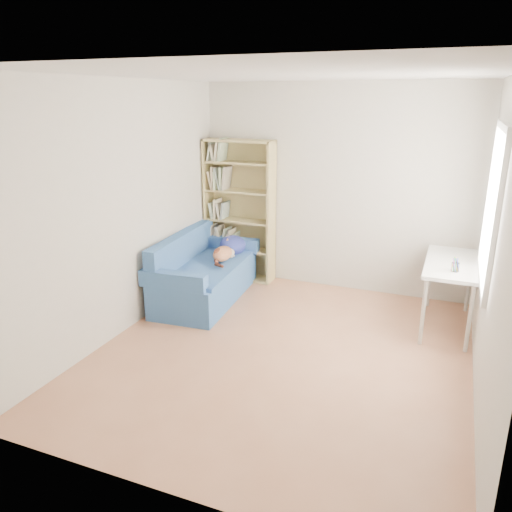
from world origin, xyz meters
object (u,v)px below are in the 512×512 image
(sofa, at_px, (205,274))
(pen_cup, at_px, (455,266))
(bookshelf, at_px, (240,217))
(desk, at_px, (451,269))

(sofa, bearing_deg, pen_cup, -5.57)
(bookshelf, height_order, pen_cup, bookshelf)
(bookshelf, xyz_separation_m, pen_cup, (2.75, -0.91, -0.07))
(sofa, height_order, desk, sofa)
(bookshelf, height_order, desk, bookshelf)
(desk, xyz_separation_m, pen_cup, (0.03, -0.31, 0.13))
(sofa, relative_size, pen_cup, 11.41)
(sofa, xyz_separation_m, bookshelf, (0.12, 0.83, 0.56))
(pen_cup, bearing_deg, sofa, 178.53)
(desk, height_order, pen_cup, pen_cup)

